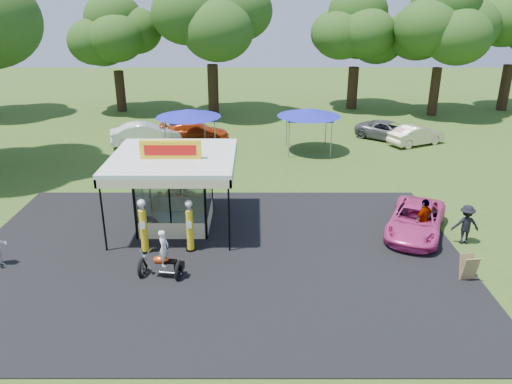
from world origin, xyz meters
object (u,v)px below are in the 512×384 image
(gas_station_kiosk, at_px, (175,189))
(spectator_east_b, at_px, (424,219))
(motorcycle, at_px, (163,259))
(bg_car_e, at_px, (416,135))
(bg_car_b, at_px, (195,132))
(gas_pump_left, at_px, (144,228))
(bg_car_d, at_px, (388,131))
(kiosk_car, at_px, (183,197))
(bg_car_a, at_px, (146,134))
(tent_west, at_px, (188,113))
(tent_east, at_px, (309,113))
(gas_pump_right, at_px, (190,227))
(a_frame_sign, at_px, (468,268))
(pink_sedan, at_px, (416,220))
(spectator_east_a, at_px, (466,224))

(gas_station_kiosk, relative_size, spectator_east_b, 2.89)
(motorcycle, height_order, spectator_east_b, motorcycle)
(motorcycle, height_order, bg_car_e, motorcycle)
(spectator_east_b, distance_m, bg_car_b, 19.57)
(gas_pump_left, relative_size, bg_car_d, 0.50)
(kiosk_car, height_order, bg_car_a, bg_car_a)
(tent_west, height_order, tent_east, tent_west)
(motorcycle, xyz_separation_m, bg_car_a, (-4.33, 17.87, 0.02))
(gas_station_kiosk, bearing_deg, gas_pump_right, -69.52)
(bg_car_e, bearing_deg, gas_pump_right, 112.31)
(motorcycle, relative_size, spectator_east_b, 1.08)
(gas_pump_right, relative_size, tent_west, 0.53)
(gas_station_kiosk, xyz_separation_m, gas_pump_right, (0.94, -2.51, -0.69))
(a_frame_sign, bearing_deg, bg_car_a, 124.63)
(gas_station_kiosk, bearing_deg, pink_sedan, -4.85)
(pink_sedan, bearing_deg, bg_car_b, 150.65)
(bg_car_b, height_order, tent_west, tent_west)
(pink_sedan, distance_m, bg_car_b, 19.06)
(gas_station_kiosk, xyz_separation_m, pink_sedan, (10.70, -0.91, -1.12))
(spectator_east_b, xyz_separation_m, bg_car_b, (-11.63, 15.74, -0.22))
(tent_west, bearing_deg, spectator_east_b, -47.70)
(gas_pump_right, distance_m, spectator_east_b, 9.99)
(a_frame_sign, height_order, bg_car_d, bg_car_d)
(bg_car_d, bearing_deg, bg_car_b, 130.41)
(gas_pump_left, distance_m, kiosk_car, 4.99)
(kiosk_car, bearing_deg, tent_east, -36.81)
(kiosk_car, relative_size, bg_car_e, 0.68)
(gas_station_kiosk, distance_m, bg_car_e, 20.19)
(motorcycle, xyz_separation_m, pink_sedan, (10.52, 3.68, -0.12))
(a_frame_sign, xyz_separation_m, bg_car_a, (-15.65, 18.08, 0.30))
(bg_car_d, xyz_separation_m, tent_east, (-6.22, -3.05, 2.01))
(kiosk_car, xyz_separation_m, spectator_east_b, (10.86, -3.63, 0.45))
(bg_car_a, relative_size, bg_car_b, 0.99)
(tent_east, bearing_deg, kiosk_car, -126.81)
(a_frame_sign, height_order, kiosk_car, a_frame_sign)
(a_frame_sign, height_order, bg_car_a, bg_car_a)
(motorcycle, distance_m, bg_car_d, 23.45)
(a_frame_sign, bearing_deg, bg_car_e, 72.88)
(spectator_east_b, bearing_deg, spectator_east_a, 133.32)
(kiosk_car, xyz_separation_m, spectator_east_a, (12.53, -4.00, 0.39))
(a_frame_sign, relative_size, tent_west, 0.23)
(bg_car_a, height_order, tent_west, tent_west)
(tent_west, xyz_separation_m, tent_east, (7.95, 0.36, -0.03))
(spectator_east_a, height_order, bg_car_b, spectator_east_a)
(kiosk_car, relative_size, bg_car_a, 0.58)
(bg_car_e, xyz_separation_m, tent_east, (-7.86, -1.71, 1.99))
(pink_sedan, bearing_deg, bg_car_d, 104.03)
(motorcycle, bearing_deg, bg_car_d, 63.95)
(gas_pump_right, bearing_deg, bg_car_a, 107.83)
(gas_pump_right, bearing_deg, a_frame_sign, -12.20)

